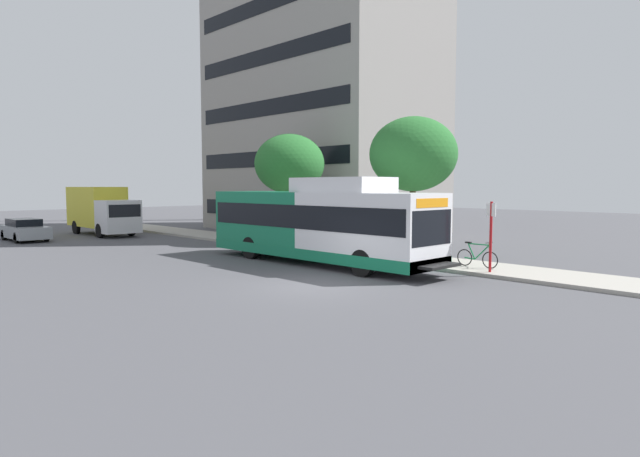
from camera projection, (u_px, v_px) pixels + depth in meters
name	position (u px, v px, depth m)	size (l,w,h in m)	color
ground_plane	(191.00, 261.00, 23.59)	(120.00, 120.00, 0.00)	#4C4C51
sidewalk_curb	(335.00, 251.00, 27.00)	(3.00, 56.00, 0.14)	#A8A399
transit_bus	(318.00, 224.00, 22.81)	(2.58, 12.25, 3.65)	white
bus_stop_sign_pole	(491.00, 231.00, 19.69)	(0.10, 0.36, 2.60)	red
bicycle_parked	(477.00, 256.00, 20.98)	(0.52, 1.76, 1.02)	black
street_tree_near_stop	(413.00, 154.00, 23.99)	(3.92, 3.92, 6.25)	#4C3823
street_tree_mid_block	(290.00, 164.00, 30.91)	(4.03, 4.03, 6.16)	#4C3823
parked_car_far_lane	(25.00, 230.00, 32.57)	(1.80, 4.50, 1.33)	#93999E
box_truck_background	(102.00, 209.00, 36.48)	(2.32, 7.01, 3.25)	silver
apartment_tower_backdrop	(320.00, 43.00, 39.70)	(10.12, 16.78, 27.65)	gray
lattice_comm_tower	(263.00, 120.00, 52.70)	(1.10, 1.10, 29.35)	#B7B7BC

